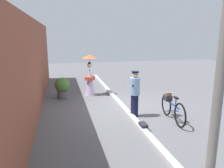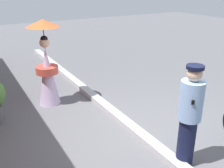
{
  "view_description": "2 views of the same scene",
  "coord_description": "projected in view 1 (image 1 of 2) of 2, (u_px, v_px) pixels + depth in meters",
  "views": [
    {
      "loc": [
        -7.68,
        2.25,
        2.77
      ],
      "look_at": [
        0.05,
        0.42,
        0.99
      ],
      "focal_mm": 34.8,
      "sensor_mm": 36.0,
      "label": 1
    },
    {
      "loc": [
        -3.17,
        2.46,
        2.65
      ],
      "look_at": [
        0.1,
        0.57,
        1.14
      ],
      "focal_mm": 41.62,
      "sensor_mm": 36.0,
      "label": 2
    }
  ],
  "objects": [
    {
      "name": "building_wall",
      "position": [
        31.0,
        69.0,
        7.31
      ],
      "size": [
        14.0,
        0.4,
        3.32
      ],
      "primitive_type": "cube",
      "color": "brown",
      "rests_on": "ground_plane"
    },
    {
      "name": "potted_plant_by_door",
      "position": [
        62.0,
        87.0,
        9.71
      ],
      "size": [
        0.68,
        0.67,
        0.94
      ],
      "color": "#59595B",
      "rests_on": "ground_plane"
    },
    {
      "name": "bicycle_near_officer",
      "position": [
        172.0,
        107.0,
        7.2
      ],
      "size": [
        1.84,
        0.48,
        0.87
      ],
      "color": "black",
      "rests_on": "ground_plane"
    },
    {
      "name": "person_with_parasol",
      "position": [
        90.0,
        76.0,
        10.15
      ],
      "size": [
        0.72,
        0.72,
        1.9
      ],
      "color": "silver",
      "rests_on": "ground_plane"
    },
    {
      "name": "sidewalk_curb",
      "position": [
        123.0,
        107.0,
        8.39
      ],
      "size": [
        14.0,
        0.2,
        0.12
      ],
      "primitive_type": "cube",
      "color": "#B2B2B7",
      "rests_on": "ground_plane"
    },
    {
      "name": "utility_pole",
      "position": [
        222.0,
        57.0,
        3.8
      ],
      "size": [
        0.18,
        0.18,
        4.8
      ],
      "primitive_type": "cylinder",
      "color": "slate",
      "rests_on": "ground_plane"
    },
    {
      "name": "ground_plane",
      "position": [
        123.0,
        109.0,
        8.4
      ],
      "size": [
        30.0,
        30.0,
        0.0
      ],
      "primitive_type": "plane",
      "color": "slate"
    },
    {
      "name": "backpack_on_pavement",
      "position": [
        143.0,
        126.0,
        6.48
      ],
      "size": [
        0.34,
        0.19,
        0.21
      ],
      "color": "#26262D",
      "rests_on": "ground_plane"
    },
    {
      "name": "person_officer",
      "position": [
        135.0,
        93.0,
        7.43
      ],
      "size": [
        0.34,
        0.34,
        1.6
      ],
      "color": "#141938",
      "rests_on": "ground_plane"
    }
  ]
}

